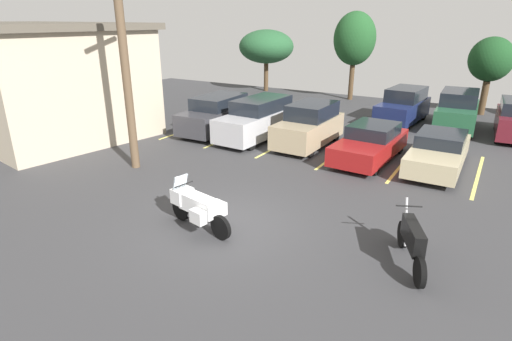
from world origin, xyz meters
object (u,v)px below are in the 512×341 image
(car_champagne, at_px, (439,152))
(car_far_green, at_px, (457,111))
(car_charcoal, at_px, (218,114))
(car_tan, at_px, (309,126))
(car_red, at_px, (370,143))
(car_silver, at_px, (258,119))
(motorcycle_touring, at_px, (197,206))
(motorcycle_second, at_px, (412,241))
(car_far_navy, at_px, (403,106))
(utility_pole, at_px, (125,69))

(car_champagne, xyz_separation_m, car_far_green, (-0.18, 7.00, 0.29))
(car_charcoal, distance_m, car_tan, 5.01)
(car_tan, relative_size, car_far_green, 0.92)
(car_charcoal, relative_size, car_champagne, 1.03)
(car_red, bearing_deg, car_far_green, 71.80)
(car_silver, xyz_separation_m, car_tan, (2.59, 0.24, -0.03))
(motorcycle_touring, height_order, car_far_green, car_far_green)
(car_charcoal, height_order, car_far_green, car_far_green)
(motorcycle_second, bearing_deg, car_tan, 128.29)
(car_far_navy, distance_m, car_far_green, 2.71)
(car_far_navy, xyz_separation_m, utility_pole, (-7.27, -12.90, 2.86))
(car_red, height_order, utility_pole, utility_pole)
(car_tan, bearing_deg, car_charcoal, -178.49)
(motorcycle_second, xyz_separation_m, car_far_navy, (-3.41, 14.39, 0.31))
(car_champagne, xyz_separation_m, car_far_navy, (-2.88, 6.92, 0.25))
(car_tan, xyz_separation_m, car_champagne, (5.56, -0.25, -0.24))
(car_champagne, bearing_deg, car_silver, 179.94)
(car_far_green, bearing_deg, car_red, -108.20)
(car_silver, height_order, car_champagne, car_silver)
(motorcycle_touring, height_order, car_champagne, motorcycle_touring)
(motorcycle_second, distance_m, car_silver, 11.46)
(utility_pole, bearing_deg, car_red, 36.91)
(motorcycle_second, distance_m, car_far_navy, 14.79)
(car_silver, xyz_separation_m, car_far_navy, (5.27, 6.91, -0.03))
(car_far_navy, bearing_deg, motorcycle_second, -76.65)
(car_red, height_order, car_champagne, car_red)
(motorcycle_touring, bearing_deg, car_far_navy, 82.59)
(car_silver, xyz_separation_m, car_red, (5.57, -0.30, -0.26))
(utility_pole, bearing_deg, motorcycle_second, -7.93)
(car_red, distance_m, car_champagne, 2.59)
(motorcycle_second, height_order, car_champagne, car_champagne)
(car_red, bearing_deg, utility_pole, -143.09)
(car_silver, relative_size, car_far_green, 1.04)
(motorcycle_touring, relative_size, motorcycle_second, 1.06)
(car_silver, relative_size, car_champagne, 1.01)
(car_tan, height_order, car_far_navy, car_far_navy)
(motorcycle_touring, xyz_separation_m, car_far_navy, (2.02, 15.56, 0.26))
(car_red, bearing_deg, motorcycle_touring, -105.58)
(car_silver, bearing_deg, motorcycle_touring, -69.44)
(motorcycle_second, distance_m, car_far_green, 14.49)
(utility_pole, bearing_deg, car_far_green, 52.48)
(car_tan, relative_size, car_champagne, 0.89)
(motorcycle_second, distance_m, car_charcoal, 13.45)
(car_red, height_order, car_far_green, car_far_green)
(motorcycle_touring, bearing_deg, car_far_green, 73.19)
(car_far_green, bearing_deg, car_silver, -138.73)
(motorcycle_second, relative_size, utility_pole, 0.30)
(motorcycle_touring, distance_m, car_tan, 8.92)
(motorcycle_second, bearing_deg, motorcycle_touring, -167.81)
(car_silver, height_order, car_tan, car_silver)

